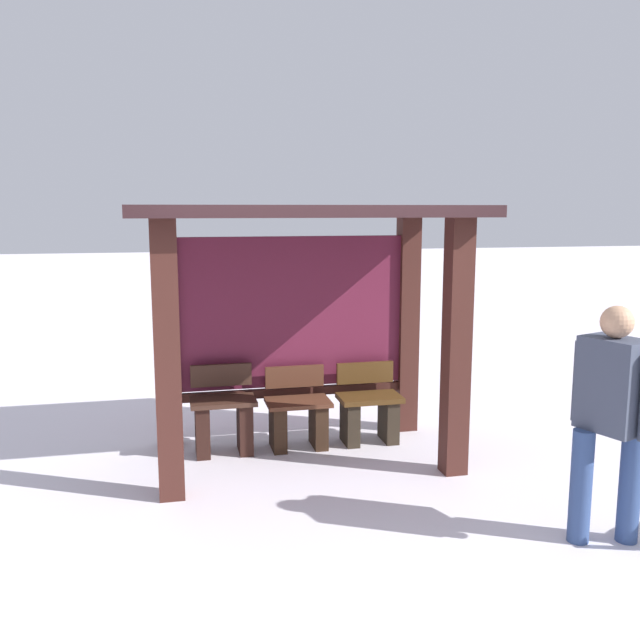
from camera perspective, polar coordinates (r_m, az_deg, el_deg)
The scene contains 6 objects.
ground_plane at distance 6.11m, azimuth -1.31°, elevation -11.47°, with size 60.00×60.00×0.00m, color white.
bus_shelter at distance 5.89m, azimuth -1.65°, elevation 3.47°, with size 2.80×1.68×2.19m.
bench_left_inside at distance 6.20m, azimuth -8.08°, elevation -8.16°, with size 0.58×0.36×0.78m.
bench_center_inside at distance 6.30m, azimuth -1.86°, elevation -8.09°, with size 0.58×0.39×0.73m.
bench_right_inside at distance 6.45m, azimuth 4.11°, elevation -7.61°, with size 0.58×0.36×0.73m.
person_walking at distance 4.77m, azimuth 23.16°, elevation -6.83°, with size 0.49×0.57×1.57m.
Camera 1 is at (-1.12, -5.61, 2.16)m, focal length 38.27 mm.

